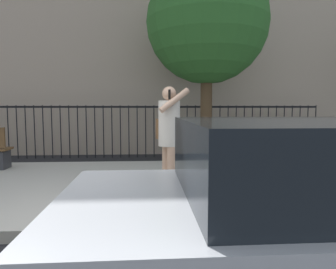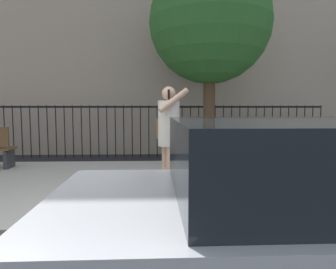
% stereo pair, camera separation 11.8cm
% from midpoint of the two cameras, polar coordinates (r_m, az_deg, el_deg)
% --- Properties ---
extents(ground_plane, '(60.00, 60.00, 0.00)m').
position_cam_midpoint_polar(ground_plane, '(3.84, -14.90, -18.72)').
color(ground_plane, black).
extents(sidewalk, '(28.00, 4.40, 0.15)m').
position_cam_midpoint_polar(sidewalk, '(5.87, -10.17, -9.42)').
color(sidewalk, '#B2ADA3').
rests_on(sidewalk, ground).
extents(building_facade, '(28.00, 4.00, 9.94)m').
position_cam_midpoint_polar(building_facade, '(12.44, -6.28, 21.12)').
color(building_facade, tan).
rests_on(building_facade, ground).
extents(iron_fence, '(12.03, 0.04, 1.60)m').
position_cam_midpoint_polar(iron_fence, '(9.38, -7.15, 1.91)').
color(iron_fence, black).
rests_on(iron_fence, ground).
extents(parked_hatchback, '(4.21, 1.88, 1.45)m').
position_cam_midpoint_polar(parked_hatchback, '(2.64, 29.53, -14.11)').
color(parked_hatchback, '#ADAFB5').
rests_on(parked_hatchback, ground).
extents(pedestrian_on_phone, '(0.53, 0.72, 1.72)m').
position_cam_midpoint_polar(pedestrian_on_phone, '(4.84, 0.72, 0.46)').
color(pedestrian_on_phone, tan).
rests_on(pedestrian_on_phone, sidewalk).
extents(street_tree_near, '(3.21, 3.21, 5.37)m').
position_cam_midpoint_polar(street_tree_near, '(8.61, 8.27, 19.92)').
color(street_tree_near, '#4C3823').
rests_on(street_tree_near, ground).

